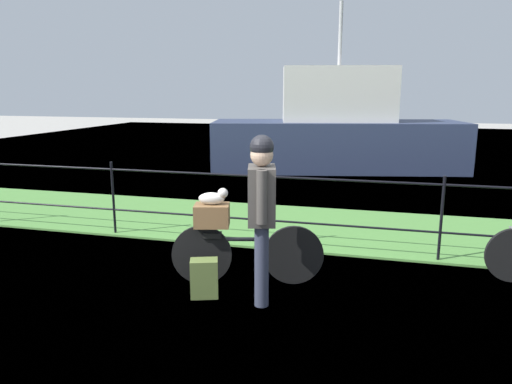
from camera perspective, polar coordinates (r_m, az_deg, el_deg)
The scene contains 10 objects.
ground_plane at distance 4.61m, azimuth -6.01°, elevation -14.96°, with size 60.00×60.00×0.00m, color #B2ADA3.
grass_strip at distance 7.55m, azimuth 2.84°, elevation -3.90°, with size 27.00×2.40×0.03m, color #569342.
harbor_water at distance 14.43m, azimuth 8.75°, elevation 3.62°, with size 30.00×30.00×0.00m, color slate.
iron_fence at distance 6.35m, azimuth 0.82°, elevation -1.14°, with size 18.04×0.04×1.09m.
bicycle_main at distance 5.24m, azimuth -1.21°, elevation -7.36°, with size 1.62×0.46×0.66m.
wooden_crate at distance 5.13m, azimuth -5.30°, elevation -2.80°, with size 0.37×0.27×0.24m, color brown.
terrier_dog at distance 5.08m, azimuth -5.07°, elevation -0.64°, with size 0.32×0.21×0.18m.
cyclist_person at distance 4.62m, azimuth 0.69°, elevation -1.54°, with size 0.35×0.53×1.68m.
backpack_on_paving at distance 4.99m, azimuth -6.22°, elevation -10.24°, with size 0.28×0.18×0.40m, color olive.
moored_boat_near at distance 12.91m, azimuth 9.68°, elevation 7.00°, with size 6.80×3.35×4.30m.
Camera 1 is at (1.50, -3.82, 2.09)m, focal length 33.37 mm.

